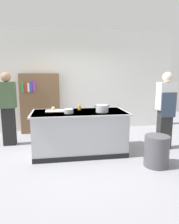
{
  "coord_description": "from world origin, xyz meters",
  "views": [
    {
      "loc": [
        -0.46,
        -4.2,
        1.65
      ],
      "look_at": [
        0.25,
        0.2,
        0.85
      ],
      "focal_mm": 32.93,
      "sensor_mm": 36.0,
      "label": 1
    }
  ],
  "objects_px": {
    "stock_pot": "(102,109)",
    "person_guest": "(8,107)",
    "bookshelf": "(40,103)",
    "onion": "(53,108)",
    "juice_cup": "(79,108)",
    "trash_bin": "(157,151)",
    "mixing_bowl": "(69,111)",
    "person_chef": "(166,109)"
  },
  "relations": [
    {
      "from": "trash_bin",
      "to": "person_chef",
      "type": "relative_size",
      "value": 0.33
    },
    {
      "from": "mixing_bowl",
      "to": "person_guest",
      "type": "distance_m",
      "value": 1.66
    },
    {
      "from": "mixing_bowl",
      "to": "juice_cup",
      "type": "distance_m",
      "value": 0.46
    },
    {
      "from": "trash_bin",
      "to": "person_guest",
      "type": "distance_m",
      "value": 3.41
    },
    {
      "from": "person_chef",
      "to": "person_guest",
      "type": "distance_m",
      "value": 3.61
    },
    {
      "from": "juice_cup",
      "to": "trash_bin",
      "type": "height_order",
      "value": "juice_cup"
    },
    {
      "from": "onion",
      "to": "person_chef",
      "type": "bearing_deg",
      "value": -4.3
    },
    {
      "from": "trash_bin",
      "to": "mixing_bowl",
      "type": "bearing_deg",
      "value": 154.84
    },
    {
      "from": "onion",
      "to": "bookshelf",
      "type": "xyz_separation_m",
      "value": [
        -0.39,
        1.66,
        -0.11
      ]
    },
    {
      "from": "person_chef",
      "to": "trash_bin",
      "type": "bearing_deg",
      "value": 157.27
    },
    {
      "from": "bookshelf",
      "to": "trash_bin",
      "type": "bearing_deg",
      "value": -50.05
    },
    {
      "from": "trash_bin",
      "to": "person_chef",
      "type": "height_order",
      "value": "person_chef"
    },
    {
      "from": "onion",
      "to": "bookshelf",
      "type": "relative_size",
      "value": 0.05
    },
    {
      "from": "stock_pot",
      "to": "person_chef",
      "type": "height_order",
      "value": "person_chef"
    },
    {
      "from": "trash_bin",
      "to": "person_chef",
      "type": "bearing_deg",
      "value": 54.26
    },
    {
      "from": "mixing_bowl",
      "to": "person_chef",
      "type": "xyz_separation_m",
      "value": [
        2.15,
        0.11,
        -0.03
      ]
    },
    {
      "from": "juice_cup",
      "to": "onion",
      "type": "bearing_deg",
      "value": -170.98
    },
    {
      "from": "onion",
      "to": "juice_cup",
      "type": "relative_size",
      "value": 0.8
    },
    {
      "from": "juice_cup",
      "to": "person_chef",
      "type": "relative_size",
      "value": 0.06
    },
    {
      "from": "mixing_bowl",
      "to": "trash_bin",
      "type": "height_order",
      "value": "mixing_bowl"
    },
    {
      "from": "stock_pot",
      "to": "mixing_bowl",
      "type": "xyz_separation_m",
      "value": [
        -0.69,
        -0.02,
        -0.03
      ]
    },
    {
      "from": "stock_pot",
      "to": "person_guest",
      "type": "relative_size",
      "value": 0.19
    },
    {
      "from": "juice_cup",
      "to": "mixing_bowl",
      "type": "bearing_deg",
      "value": -124.02
    },
    {
      "from": "person_chef",
      "to": "bookshelf",
      "type": "xyz_separation_m",
      "value": [
        -2.85,
        1.84,
        -0.06
      ]
    },
    {
      "from": "onion",
      "to": "mixing_bowl",
      "type": "relative_size",
      "value": 0.43
    },
    {
      "from": "onion",
      "to": "bookshelf",
      "type": "bearing_deg",
      "value": 103.27
    },
    {
      "from": "onion",
      "to": "person_guest",
      "type": "xyz_separation_m",
      "value": [
        -1.06,
        0.65,
        -0.05
      ]
    },
    {
      "from": "stock_pot",
      "to": "person_guest",
      "type": "bearing_deg",
      "value": 155.86
    },
    {
      "from": "mixing_bowl",
      "to": "juice_cup",
      "type": "height_order",
      "value": "juice_cup"
    },
    {
      "from": "person_guest",
      "to": "bookshelf",
      "type": "bearing_deg",
      "value": 155.38
    },
    {
      "from": "mixing_bowl",
      "to": "person_guest",
      "type": "bearing_deg",
      "value": 145.47
    },
    {
      "from": "mixing_bowl",
      "to": "onion",
      "type": "bearing_deg",
      "value": 136.32
    },
    {
      "from": "trash_bin",
      "to": "person_guest",
      "type": "relative_size",
      "value": 0.33
    },
    {
      "from": "onion",
      "to": "person_guest",
      "type": "bearing_deg",
      "value": 148.6
    },
    {
      "from": "mixing_bowl",
      "to": "trash_bin",
      "type": "relative_size",
      "value": 0.32
    },
    {
      "from": "bookshelf",
      "to": "stock_pot",
      "type": "bearing_deg",
      "value": -54.37
    },
    {
      "from": "juice_cup",
      "to": "bookshelf",
      "type": "relative_size",
      "value": 0.06
    },
    {
      "from": "onion",
      "to": "stock_pot",
      "type": "height_order",
      "value": "stock_pot"
    },
    {
      "from": "person_chef",
      "to": "bookshelf",
      "type": "bearing_deg",
      "value": 70.07
    },
    {
      "from": "juice_cup",
      "to": "trash_bin",
      "type": "distance_m",
      "value": 1.82
    },
    {
      "from": "onion",
      "to": "juice_cup",
      "type": "distance_m",
      "value": 0.57
    },
    {
      "from": "mixing_bowl",
      "to": "person_guest",
      "type": "relative_size",
      "value": 0.11
    }
  ]
}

